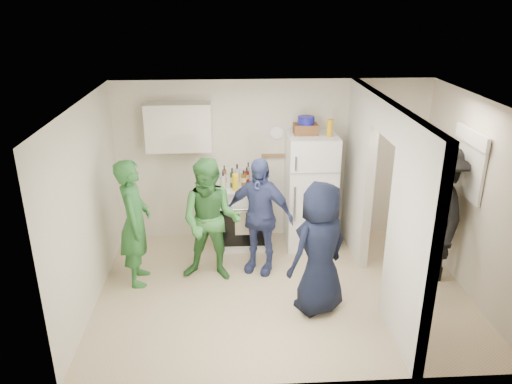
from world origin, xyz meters
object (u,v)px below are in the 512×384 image
stove (244,215)px  yellow_cup_stack_top (330,128)px  person_nook (436,213)px  wicker_basket (306,129)px  blue_bowl (306,120)px  person_green_left (135,223)px  person_green_center (211,221)px  person_navy (320,249)px  fridge (310,191)px  person_denim (259,216)px

stove → yellow_cup_stack_top: (1.24, -0.13, 1.38)m
person_nook → wicker_basket: bearing=-120.9°
blue_bowl → person_green_left: blue_bowl is taller
blue_bowl → yellow_cup_stack_top: bearing=-25.1°
wicker_basket → person_green_left: bearing=-156.6°
blue_bowl → person_nook: bearing=-35.5°
stove → person_green_center: (-0.46, -0.98, 0.36)m
blue_bowl → person_green_center: bearing=-144.0°
person_navy → stove: bearing=-96.6°
stove → person_navy: size_ratio=0.59×
stove → fridge: fridge is taller
wicker_basket → person_denim: wicker_basket is taller
yellow_cup_stack_top → person_navy: size_ratio=0.15×
fridge → yellow_cup_stack_top: (0.22, -0.10, 1.00)m
person_green_center → person_nook: size_ratio=0.90×
stove → person_green_left: (-1.46, -1.01, 0.37)m
fridge → yellow_cup_stack_top: bearing=-24.4°
yellow_cup_stack_top → person_denim: size_ratio=0.15×
stove → blue_bowl: 1.73m
person_denim → person_nook: (2.33, -0.32, 0.12)m
blue_bowl → yellow_cup_stack_top: blue_bowl is taller
person_navy → person_nook: 1.80m
person_green_center → person_denim: person_green_center is taller
yellow_cup_stack_top → person_nook: 1.86m
person_green_center → person_navy: person_green_center is taller
wicker_basket → person_nook: bearing=-35.5°
stove → yellow_cup_stack_top: size_ratio=3.94×
fridge → person_nook: person_nook is taller
wicker_basket → yellow_cup_stack_top: yellow_cup_stack_top is taller
person_green_left → person_green_center: (1.00, 0.03, -0.01)m
person_green_center → person_nook: bearing=7.4°
person_denim → stove: bearing=126.6°
person_navy → yellow_cup_stack_top: bearing=-135.0°
blue_bowl → yellow_cup_stack_top: (0.32, -0.15, -0.08)m
yellow_cup_stack_top → fridge: bearing=155.6°
wicker_basket → person_green_left: 2.76m
fridge → person_green_left: (-2.48, -0.98, -0.01)m
person_green_left → person_navy: 2.44m
stove → person_navy: (0.85, -1.80, 0.34)m
person_green_center → person_denim: 0.67m
person_green_center → person_denim: size_ratio=1.03×
person_green_center → person_denim: bearing=25.6°
person_denim → person_navy: person_navy is taller
stove → person_nook: 2.79m
blue_bowl → person_nook: size_ratio=0.13×
stove → person_green_center: 1.14m
wicker_basket → person_denim: 1.48m
wicker_basket → person_green_left: wicker_basket is taller
stove → wicker_basket: size_ratio=2.81×
fridge → person_navy: bearing=-95.4°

